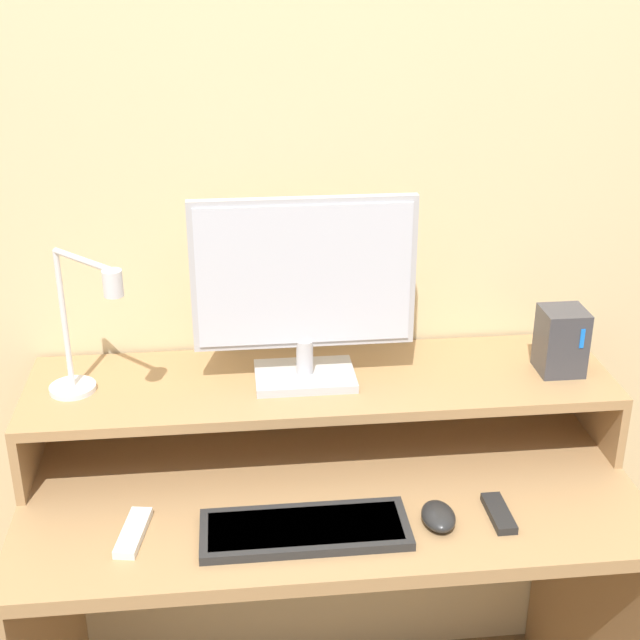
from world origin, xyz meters
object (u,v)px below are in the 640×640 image
Objects in this scene: remote_secondary at (499,513)px; remote_control at (133,533)px; router_dock at (561,341)px; monitor at (304,288)px; keyboard at (305,529)px; mouse at (438,516)px; desk_lamp at (83,336)px.

remote_control is at bearing 178.77° from remote_secondary.
router_dock is 0.41m from remote_secondary.
monitor is 1.16× the size of keyboard.
monitor reaches higher than keyboard.
desk_lamp is at bearing 158.20° from mouse.
keyboard is at bearing -33.16° from desk_lamp.
desk_lamp reaches higher than remote_control.
remote_secondary is at bearing -125.72° from router_dock.
mouse reaches higher than keyboard.
monitor is 3.19× the size of router_dock.
mouse is at bearing -21.80° from desk_lamp.
monitor is at bearing 38.89° from remote_control.
keyboard is at bearing -179.41° from mouse.
remote_secondary is (0.79, -0.26, -0.30)m from desk_lamp.
mouse is at bearing -138.17° from router_dock.
monitor is at bearing 139.53° from remote_secondary.
remote_control is (-0.35, -0.28, -0.37)m from monitor.
mouse is 0.65× the size of remote_control.
keyboard is at bearing -4.83° from remote_control.
remote_secondary is (-0.20, -0.28, -0.23)m from router_dock.
remote_control is at bearing 177.57° from mouse.
mouse is (-0.32, -0.29, -0.22)m from router_dock.
desk_lamp is at bearing 161.91° from remote_secondary.
remote_control is (-0.90, -0.27, -0.23)m from router_dock.
router_dock is at bearing 54.28° from remote_secondary.
keyboard is at bearing -153.24° from router_dock.
desk_lamp is 0.40m from remote_control.
monitor is 0.57m from router_dock.
mouse is 0.12m from remote_secondary.
monitor is 0.45m from desk_lamp.
desk_lamp is 2.19× the size of router_dock.
router_dock is 0.36× the size of keyboard.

